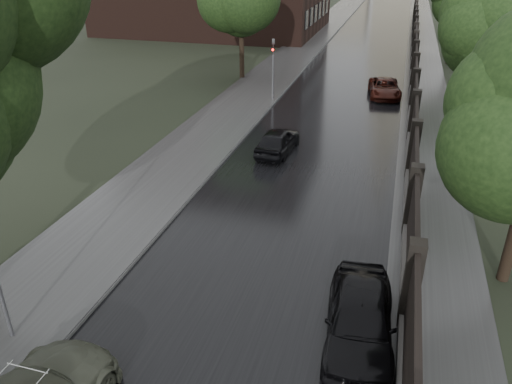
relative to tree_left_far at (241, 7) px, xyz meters
The scene contains 8 objects.
fence_right 13.44m from the tree_left_far, ahead, with size 0.45×75.72×2.70m.
tree_left_far is the anchor object (origin of this frame).
tree_right_b 17.45m from the tree_left_far, 27.30° to the right, with size 4.08×4.08×7.01m.
tree_right_c 18.45m from the tree_left_far, 32.83° to the left, with size 4.08×4.08×7.01m.
traffic_light 6.84m from the tree_left_far, 53.53° to the right, with size 0.16×0.32×4.00m.
hatchback_left 15.78m from the tree_left_far, 65.74° to the right, with size 1.50×3.73×1.27m, color black.
car_right_near 28.73m from the tree_left_far, 66.32° to the right, with size 1.76×4.38×1.49m, color black.
car_right_far 11.88m from the tree_left_far, 10.22° to the right, with size 1.97×4.27×1.19m, color black.
Camera 1 is at (3.59, -6.40, 9.49)m, focal length 35.00 mm.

